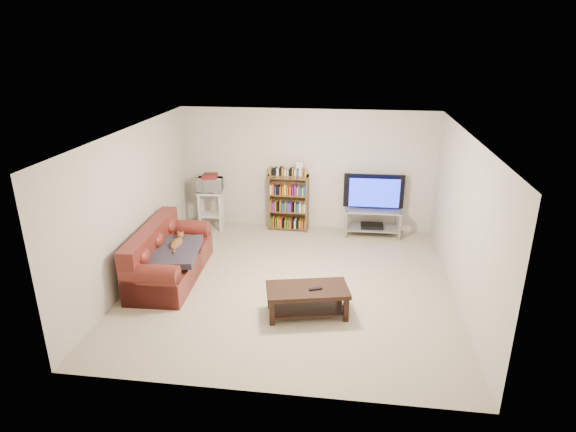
% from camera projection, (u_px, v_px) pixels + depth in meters
% --- Properties ---
extents(floor, '(5.00, 5.00, 0.00)m').
position_uv_depth(floor, '(291.00, 284.00, 7.63)').
color(floor, '#C7B394').
rests_on(floor, ground).
extents(ceiling, '(5.00, 5.00, 0.00)m').
position_uv_depth(ceiling, '(291.00, 133.00, 6.79)').
color(ceiling, white).
rests_on(ceiling, ground).
extents(wall_back, '(5.00, 0.00, 5.00)m').
position_uv_depth(wall_back, '(307.00, 170.00, 9.53)').
color(wall_back, beige).
rests_on(wall_back, ground).
extents(wall_front, '(5.00, 0.00, 5.00)m').
position_uv_depth(wall_front, '(260.00, 297.00, 4.89)').
color(wall_front, beige).
rests_on(wall_front, ground).
extents(wall_left, '(0.00, 5.00, 5.00)m').
position_uv_depth(wall_left, '(133.00, 206.00, 7.52)').
color(wall_left, beige).
rests_on(wall_left, ground).
extents(wall_right, '(0.00, 5.00, 5.00)m').
position_uv_depth(wall_right, '(464.00, 221.00, 6.90)').
color(wall_right, beige).
rests_on(wall_right, ground).
extents(sofa, '(0.95, 2.04, 0.86)m').
position_uv_depth(sofa, '(166.00, 260.00, 7.76)').
color(sofa, maroon).
rests_on(sofa, floor).
extents(blanket, '(0.89, 1.09, 0.18)m').
position_uv_depth(blanket, '(173.00, 252.00, 7.54)').
color(blanket, '#2C2832').
rests_on(blanket, sofa).
extents(cat, '(0.24, 0.56, 0.16)m').
position_uv_depth(cat, '(176.00, 244.00, 7.69)').
color(cat, brown).
rests_on(cat, sofa).
extents(coffee_table, '(1.24, 0.81, 0.41)m').
position_uv_depth(coffee_table, '(307.00, 296.00, 6.71)').
color(coffee_table, black).
rests_on(coffee_table, floor).
extents(remote, '(0.19, 0.12, 0.02)m').
position_uv_depth(remote, '(315.00, 289.00, 6.62)').
color(remote, black).
rests_on(remote, coffee_table).
extents(tv_stand, '(1.09, 0.51, 0.54)m').
position_uv_depth(tv_stand, '(372.00, 218.00, 9.39)').
color(tv_stand, '#999EA3').
rests_on(tv_stand, floor).
extents(television, '(1.17, 0.18, 0.67)m').
position_uv_depth(television, '(374.00, 193.00, 9.21)').
color(television, black).
rests_on(television, tv_stand).
extents(dvd_player, '(0.44, 0.31, 0.06)m').
position_uv_depth(dvd_player, '(372.00, 226.00, 9.45)').
color(dvd_player, black).
rests_on(dvd_player, tv_stand).
extents(bookshelf, '(0.80, 0.27, 1.15)m').
position_uv_depth(bookshelf, '(288.00, 202.00, 9.60)').
color(bookshelf, '#54391D').
rests_on(bookshelf, floor).
extents(shelf_clutter, '(0.58, 0.18, 0.28)m').
position_uv_depth(shelf_clutter, '(293.00, 169.00, 9.36)').
color(shelf_clutter, silver).
rests_on(shelf_clutter, bookshelf).
extents(microwave_stand, '(0.53, 0.40, 0.79)m').
position_uv_depth(microwave_stand, '(211.00, 205.00, 9.65)').
color(microwave_stand, silver).
rests_on(microwave_stand, floor).
extents(microwave, '(0.52, 0.37, 0.27)m').
position_uv_depth(microwave, '(210.00, 185.00, 9.50)').
color(microwave, silver).
rests_on(microwave, microwave_stand).
extents(game_boxes, '(0.31, 0.28, 0.05)m').
position_uv_depth(game_boxes, '(209.00, 177.00, 9.45)').
color(game_boxes, maroon).
rests_on(game_boxes, microwave).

